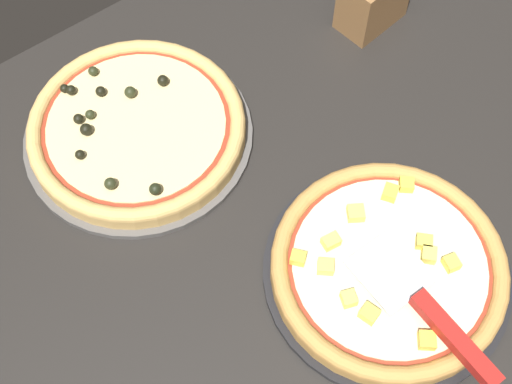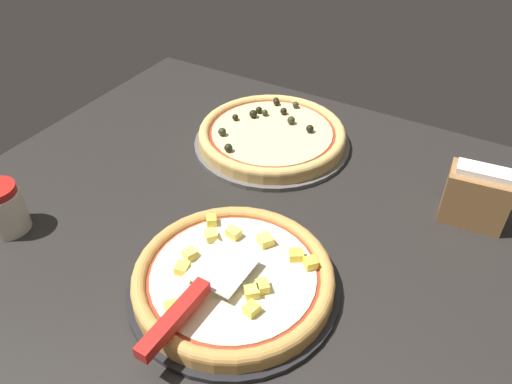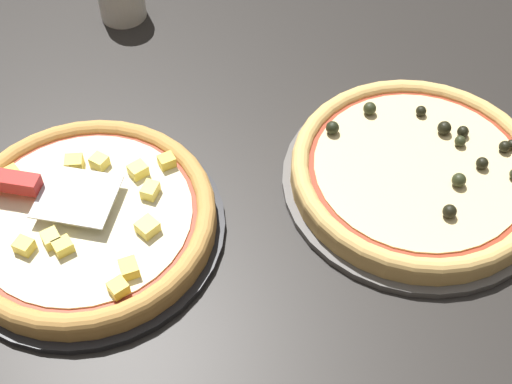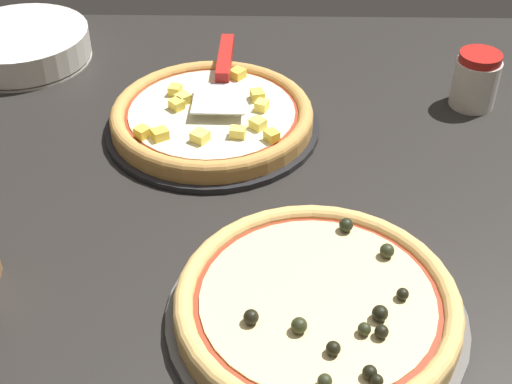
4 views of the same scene
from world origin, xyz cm
name	(u,v)px [view 3 (image 3 of 4)]	position (x,y,z in cm)	size (l,w,h in cm)	color
ground_plane	(189,224)	(0.00, 0.00, -1.80)	(120.20, 108.40, 3.60)	black
pizza_pan_front	(89,228)	(4.39, -11.62, 0.50)	(34.13, 34.13, 1.00)	black
pizza_front	(86,218)	(4.39, -11.60, 2.64)	(32.08, 32.08, 3.94)	#C68E47
pizza_pan_back	(415,182)	(-10.34, 28.20, 0.50)	(34.93, 34.93, 1.00)	#565451
pizza_back	(418,171)	(-10.37, 28.23, 2.73)	(32.83, 32.83, 4.42)	#DBAD60
serving_spatula	(5,182)	(2.96, -21.74, 5.74)	(8.58, 23.63, 2.00)	silver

